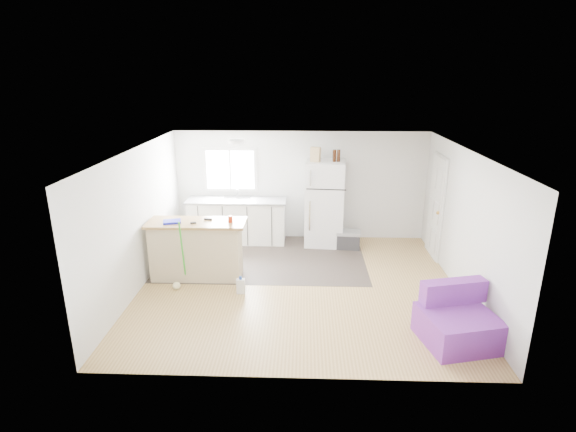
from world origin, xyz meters
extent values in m
cube|color=#9F7843|center=(0.00, 0.00, -0.01)|extent=(5.50, 5.00, 0.01)
cube|color=white|center=(0.00, 0.00, 2.40)|extent=(5.50, 5.00, 0.01)
cube|color=silver|center=(0.00, 2.50, 1.20)|extent=(5.50, 0.01, 2.40)
cube|color=silver|center=(0.00, -2.50, 1.20)|extent=(5.50, 0.01, 2.40)
cube|color=silver|center=(-2.75, 0.00, 1.20)|extent=(0.01, 5.00, 2.40)
cube|color=silver|center=(2.75, 0.00, 1.20)|extent=(0.01, 5.00, 2.40)
cube|color=#372D29|center=(-0.73, 1.25, 0.00)|extent=(4.05, 2.50, 0.00)
cube|color=white|center=(-1.55, 2.49, 1.55)|extent=(1.18, 0.04, 0.98)
cube|color=white|center=(-1.55, 2.47, 1.55)|extent=(1.05, 0.01, 0.85)
cube|color=white|center=(-1.55, 2.46, 1.55)|extent=(0.03, 0.02, 0.85)
cube|color=white|center=(2.72, 1.55, 1.01)|extent=(0.05, 0.82, 2.03)
cube|color=white|center=(2.73, 1.55, 1.02)|extent=(0.03, 0.92, 2.10)
sphere|color=gold|center=(2.67, 1.23, 1.00)|extent=(0.07, 0.07, 0.07)
cylinder|color=white|center=(-1.20, 1.20, 2.36)|extent=(0.30, 0.30, 0.07)
cube|color=white|center=(-1.39, 2.17, 0.46)|extent=(2.09, 0.63, 0.92)
cube|color=slate|center=(-1.39, 2.17, 0.94)|extent=(2.16, 0.67, 0.04)
cube|color=silver|center=(-1.39, 2.13, 0.94)|extent=(0.58, 0.44, 0.06)
cube|color=beige|center=(-1.86, 0.32, 0.51)|extent=(1.59, 0.58, 1.03)
cube|color=#A37846|center=(-1.83, 0.32, 1.05)|extent=(1.75, 0.68, 0.05)
cube|color=white|center=(0.52, 2.10, 0.92)|extent=(0.87, 0.82, 1.83)
cube|color=black|center=(0.52, 1.72, 1.32)|extent=(0.81, 0.08, 0.02)
cube|color=silver|center=(0.20, 1.72, 1.56)|extent=(0.03, 0.02, 0.33)
cube|color=silver|center=(0.20, 1.72, 0.75)|extent=(0.03, 0.02, 0.64)
cube|color=#2F2F32|center=(1.03, 1.83, 0.16)|extent=(0.51, 0.36, 0.32)
cube|color=gray|center=(1.03, 1.83, 0.35)|extent=(0.53, 0.38, 0.06)
cube|color=purple|center=(2.23, -1.64, 0.22)|extent=(1.13, 1.09, 0.45)
cube|color=purple|center=(2.23, -1.31, 0.61)|extent=(0.97, 0.44, 0.33)
cube|color=silver|center=(-0.98, -0.30, 0.13)|extent=(0.14, 0.10, 0.26)
cylinder|color=#1841A9|center=(-0.98, -0.30, 0.29)|extent=(0.05, 0.05, 0.05)
cylinder|color=green|center=(-2.00, -0.07, 0.64)|extent=(0.07, 0.33, 1.20)
sphere|color=beige|center=(-2.12, -0.19, 0.06)|extent=(0.14, 0.14, 0.14)
cylinder|color=#BA270B|center=(-1.22, 0.30, 1.13)|extent=(0.10, 0.10, 0.12)
cube|color=#1216B0|center=(-2.24, 0.25, 1.09)|extent=(0.35, 0.29, 0.04)
cube|color=black|center=(-1.64, 0.42, 1.09)|extent=(0.15, 0.08, 0.03)
cube|color=black|center=(-1.86, 0.21, 1.08)|extent=(0.11, 0.07, 0.03)
cube|color=tan|center=(0.30, 2.02, 1.98)|extent=(0.22, 0.17, 0.30)
cylinder|color=#37190A|center=(0.69, 2.04, 1.96)|extent=(0.08, 0.08, 0.25)
cylinder|color=#37190A|center=(0.78, 2.05, 1.96)|extent=(0.09, 0.09, 0.25)
camera|label=1|loc=(0.07, -7.16, 3.60)|focal=28.00mm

